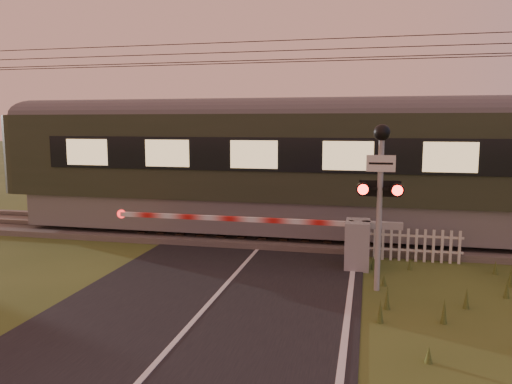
# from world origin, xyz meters

# --- Properties ---
(ground) EXTENTS (160.00, 160.00, 0.00)m
(ground) POSITION_xyz_m (0.00, 0.00, 0.00)
(ground) COLOR #384A1C
(ground) RESTS_ON ground
(road) EXTENTS (6.00, 140.00, 0.03)m
(road) POSITION_xyz_m (0.02, -0.23, 0.01)
(road) COLOR black
(road) RESTS_ON ground
(track_bed) EXTENTS (140.00, 3.40, 0.39)m
(track_bed) POSITION_xyz_m (0.00, 6.50, 0.07)
(track_bed) COLOR #47423D
(track_bed) RESTS_ON ground
(overhead_wires) EXTENTS (120.00, 0.62, 0.62)m
(overhead_wires) POSITION_xyz_m (0.00, 6.50, 5.72)
(overhead_wires) COLOR black
(overhead_wires) RESTS_ON ground
(boom_gate) EXTENTS (7.69, 0.93, 1.23)m
(boom_gate) POSITION_xyz_m (2.46, 3.71, 0.68)
(boom_gate) COLOR gray
(boom_gate) RESTS_ON ground
(crossing_signal) EXTENTS (0.92, 0.36, 3.61)m
(crossing_signal) POSITION_xyz_m (3.30, 2.02, 2.48)
(crossing_signal) COLOR gray
(crossing_signal) RESTS_ON ground
(picket_fence) EXTENTS (2.56, 0.07, 0.87)m
(picket_fence) POSITION_xyz_m (4.23, 4.60, 0.44)
(picket_fence) COLOR silver
(picket_fence) RESTS_ON ground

